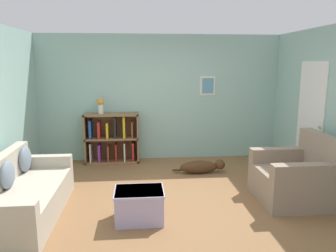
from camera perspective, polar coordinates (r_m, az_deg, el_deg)
The scene contains 8 objects.
ground_plane at distance 5.05m, azimuth 0.42°, elevation -12.65°, with size 14.00×14.00×0.00m, color brown.
wall_back at distance 6.91m, azimuth -1.37°, elevation 4.94°, with size 5.60×0.13×2.60m.
couch at distance 4.84m, azimuth -24.08°, elevation -10.96°, with size 0.84×1.96×0.81m.
bookshelf at distance 6.83m, azimuth -9.74°, elevation -2.11°, with size 1.09×0.36×1.01m.
recliner_chair at distance 5.25m, azimuth 21.44°, elevation -8.38°, with size 1.00×1.02×1.00m.
coffee_table at distance 4.37m, azimuth -5.02°, elevation -13.41°, with size 0.63×0.50×0.42m.
dog at distance 6.16m, azimuth 5.90°, elevation -7.05°, with size 0.99×0.22×0.25m.
vase at distance 6.70m, azimuth -11.65°, elevation 3.60°, with size 0.14×0.14×0.32m.
Camera 1 is at (-0.45, -4.61, 2.02)m, focal length 35.00 mm.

